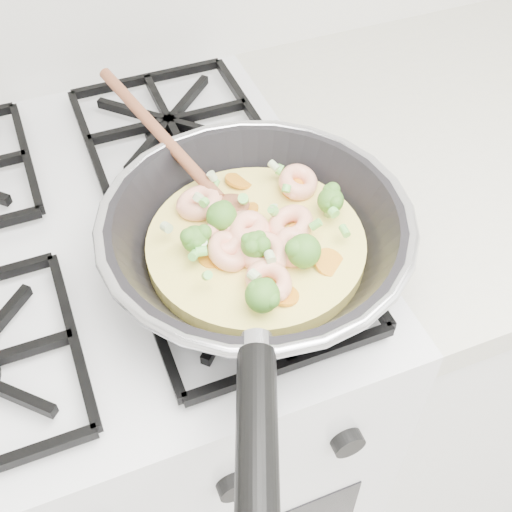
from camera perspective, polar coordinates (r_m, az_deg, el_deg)
name	(u,v)px	position (r m, az deg, el deg)	size (l,w,h in m)	color
stove	(136,417)	(1.15, -10.32, -13.47)	(0.60, 0.60, 0.92)	white
skillet	(256,240)	(0.69, -0.03, 1.40)	(0.33, 0.59, 0.09)	black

